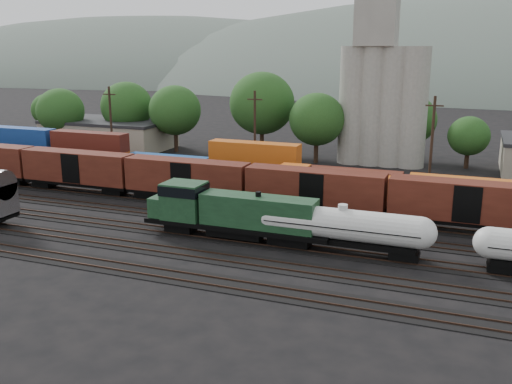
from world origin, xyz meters
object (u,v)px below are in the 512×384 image
(grain_silo, at_px, (382,92))
(tank_car_a, at_px, (342,226))
(green_locomotive, at_px, (227,211))
(orange_locomotive, at_px, (329,186))

(grain_silo, bearing_deg, tank_car_a, -85.28)
(green_locomotive, relative_size, orange_locomotive, 1.10)
(orange_locomotive, bearing_deg, grain_silo, 86.60)
(tank_car_a, bearing_deg, grain_silo, 94.72)
(green_locomotive, distance_m, orange_locomotive, 16.24)
(green_locomotive, distance_m, tank_car_a, 11.15)
(grain_silo, bearing_deg, orange_locomotive, -93.40)
(green_locomotive, distance_m, grain_silo, 42.58)
(tank_car_a, height_order, orange_locomotive, tank_car_a)
(grain_silo, bearing_deg, green_locomotive, -100.72)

